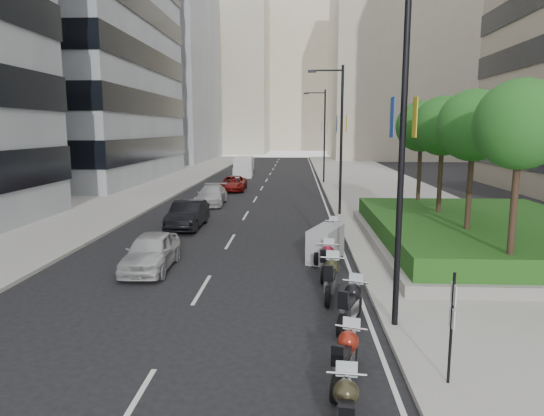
# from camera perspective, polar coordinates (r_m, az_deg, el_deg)

# --- Properties ---
(ground) EXTENTS (160.00, 160.00, 0.00)m
(ground) POSITION_cam_1_polar(r_m,az_deg,el_deg) (12.72, -4.97, -15.43)
(ground) COLOR black
(ground) RESTS_ON ground
(sidewalk_right) EXTENTS (10.00, 100.00, 0.15)m
(sidewalk_right) POSITION_cam_1_polar(r_m,az_deg,el_deg) (42.41, 12.89, 1.97)
(sidewalk_right) COLOR #9E9B93
(sidewalk_right) RESTS_ON ground
(sidewalk_left) EXTENTS (8.00, 100.00, 0.15)m
(sidewalk_left) POSITION_cam_1_polar(r_m,az_deg,el_deg) (43.94, -15.20, 2.13)
(sidewalk_left) COLOR #9E9B93
(sidewalk_left) RESTS_ON ground
(lane_edge) EXTENTS (0.12, 100.00, 0.01)m
(lane_edge) POSITION_cam_1_polar(r_m,az_deg,el_deg) (41.83, 5.72, 1.96)
(lane_edge) COLOR silver
(lane_edge) RESTS_ON ground
(lane_centre) EXTENTS (0.12, 100.00, 0.01)m
(lane_centre) POSITION_cam_1_polar(r_m,az_deg,el_deg) (41.90, -1.41, 2.02)
(lane_centre) COLOR silver
(lane_centre) RESTS_ON ground
(building_grey_far) EXTENTS (22.00, 26.00, 30.00)m
(building_grey_far) POSITION_cam_1_polar(r_m,az_deg,el_deg) (85.93, -15.02, 15.47)
(building_grey_far) COLOR gray
(building_grey_far) RESTS_ON ground
(building_cream_right) EXTENTS (28.00, 24.00, 36.00)m
(building_cream_right) POSITION_cam_1_polar(r_m,az_deg,el_deg) (94.53, 16.02, 16.67)
(building_cream_right) COLOR #B7AD93
(building_cream_right) RESTS_ON ground
(building_cream_left) EXTENTS (26.00, 24.00, 34.00)m
(building_cream_left) POSITION_cam_1_polar(r_m,az_deg,el_deg) (113.76, -7.29, 15.13)
(building_cream_left) COLOR #B7AD93
(building_cream_left) RESTS_ON ground
(building_cream_centre) EXTENTS (30.00, 24.00, 38.00)m
(building_cream_centre) POSITION_cam_1_polar(r_m,az_deg,el_deg) (132.15, 3.18, 15.24)
(building_cream_centre) COLOR #B7AD93
(building_cream_centre) RESTS_ON ground
(planter) EXTENTS (10.00, 14.00, 0.40)m
(planter) POSITION_cam_1_polar(r_m,az_deg,el_deg) (23.54, 23.68, -3.67)
(planter) COLOR gray
(planter) RESTS_ON sidewalk_right
(hedge) EXTENTS (9.40, 13.40, 0.80)m
(hedge) POSITION_cam_1_polar(r_m,az_deg,el_deg) (23.42, 23.78, -2.24)
(hedge) COLOR #194F16
(hedge) RESTS_ON planter
(tree_0) EXTENTS (2.80, 2.80, 6.30)m
(tree_0) POSITION_cam_1_polar(r_m,az_deg,el_deg) (16.89, 27.19, 8.66)
(tree_0) COLOR #332319
(tree_0) RESTS_ON planter
(tree_1) EXTENTS (2.80, 2.80, 6.30)m
(tree_1) POSITION_cam_1_polar(r_m,az_deg,el_deg) (20.61, 22.63, 8.90)
(tree_1) COLOR #332319
(tree_1) RESTS_ON planter
(tree_2) EXTENTS (2.80, 2.80, 6.30)m
(tree_2) POSITION_cam_1_polar(r_m,az_deg,el_deg) (24.42, 19.47, 9.04)
(tree_2) COLOR #332319
(tree_2) RESTS_ON planter
(tree_3) EXTENTS (2.80, 2.80, 6.30)m
(tree_3) POSITION_cam_1_polar(r_m,az_deg,el_deg) (28.28, 17.17, 9.12)
(tree_3) COLOR #332319
(tree_3) RESTS_ON planter
(lamp_post_0) EXTENTS (2.34, 0.45, 9.00)m
(lamp_post_0) POSITION_cam_1_polar(r_m,az_deg,el_deg) (12.69, 14.41, 7.88)
(lamp_post_0) COLOR black
(lamp_post_0) RESTS_ON ground
(lamp_post_1) EXTENTS (2.34, 0.45, 9.00)m
(lamp_post_1) POSITION_cam_1_polar(r_m,az_deg,el_deg) (29.55, 7.86, 8.73)
(lamp_post_1) COLOR black
(lamp_post_1) RESTS_ON ground
(lamp_post_2) EXTENTS (2.34, 0.45, 9.00)m
(lamp_post_2) POSITION_cam_1_polar(r_m,az_deg,el_deg) (47.51, 6.01, 8.95)
(lamp_post_2) COLOR black
(lamp_post_2) RESTS_ON ground
(parking_sign) EXTENTS (0.06, 0.32, 2.50)m
(parking_sign) POSITION_cam_1_polar(r_m,az_deg,el_deg) (10.68, 20.38, -12.51)
(parking_sign) COLOR black
(parking_sign) RESTS_ON ground
(motorcycle_0) EXTENTS (0.71, 2.13, 1.06)m
(motorcycle_0) POSITION_cam_1_polar(r_m,az_deg,el_deg) (8.96, 8.68, -22.83)
(motorcycle_0) COLOR black
(motorcycle_0) RESTS_ON ground
(motorcycle_1) EXTENTS (0.90, 2.05, 1.06)m
(motorcycle_1) POSITION_cam_1_polar(r_m,az_deg,el_deg) (10.78, 8.65, -16.96)
(motorcycle_1) COLOR black
(motorcycle_1) RESTS_ON ground
(motorcycle_2) EXTENTS (1.02, 2.15, 1.12)m
(motorcycle_2) POSITION_cam_1_polar(r_m,az_deg,el_deg) (13.58, 9.23, -11.15)
(motorcycle_2) COLOR black
(motorcycle_2) RESTS_ON ground
(motorcycle_3) EXTENTS (0.79, 2.36, 1.18)m
(motorcycle_3) POSITION_cam_1_polar(r_m,az_deg,el_deg) (15.63, 6.92, -8.21)
(motorcycle_3) COLOR black
(motorcycle_3) RESTS_ON ground
(motorcycle_4) EXTENTS (0.75, 2.21, 1.11)m
(motorcycle_4) POSITION_cam_1_polar(r_m,az_deg,el_deg) (17.76, 6.45, -6.18)
(motorcycle_4) COLOR black
(motorcycle_4) RESTS_ON ground
(motorcycle_5) EXTENTS (1.68, 2.45, 1.38)m
(motorcycle_5) POSITION_cam_1_polar(r_m,az_deg,el_deg) (19.86, 6.32, -4.23)
(motorcycle_5) COLOR black
(motorcycle_5) RESTS_ON ground
(motorcycle_6) EXTENTS (0.91, 2.23, 1.14)m
(motorcycle_6) POSITION_cam_1_polar(r_m,az_deg,el_deg) (22.13, 6.93, -3.05)
(motorcycle_6) COLOR black
(motorcycle_6) RESTS_ON ground
(car_a) EXTENTS (1.77, 4.16, 1.40)m
(car_a) POSITION_cam_1_polar(r_m,az_deg,el_deg) (19.06, -14.04, -4.99)
(car_a) COLOR #B4B5B7
(car_a) RESTS_ON ground
(car_b) EXTENTS (1.61, 4.47, 1.46)m
(car_b) POSITION_cam_1_polar(r_m,az_deg,el_deg) (26.54, -9.89, -0.78)
(car_b) COLOR black
(car_b) RESTS_ON ground
(car_c) EXTENTS (2.00, 4.72, 1.36)m
(car_c) POSITION_cam_1_polar(r_m,az_deg,el_deg) (34.50, -7.14, 1.51)
(car_c) COLOR #AEAEB0
(car_c) RESTS_ON ground
(car_d) EXTENTS (2.18, 4.63, 1.28)m
(car_d) POSITION_cam_1_polar(r_m,az_deg,el_deg) (42.11, -4.61, 2.90)
(car_d) COLOR maroon
(car_d) RESTS_ON ground
(delivery_van) EXTENTS (2.13, 5.21, 2.16)m
(delivery_van) POSITION_cam_1_polar(r_m,az_deg,el_deg) (54.64, -3.33, 4.77)
(delivery_van) COLOR silver
(delivery_van) RESTS_ON ground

